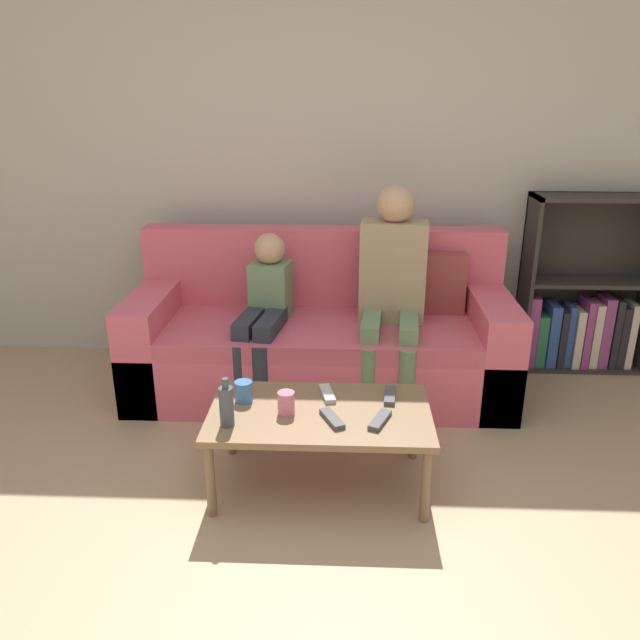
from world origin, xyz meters
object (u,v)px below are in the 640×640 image
object	(u,v)px
couch	(322,340)
bookshelf	(580,307)
coffee_table	(320,418)
cup_near	(286,403)
cup_far	(244,391)
tv_remote_0	(380,420)
person_child	(264,308)
tv_remote_2	(327,394)
tv_remote_1	(390,395)
bottle	(226,406)
tv_remote_3	(332,419)
person_adult	(392,280)

from	to	relation	value
couch	bookshelf	xyz separation A→B (m)	(1.63, 0.40, 0.09)
couch	coffee_table	xyz separation A→B (m)	(0.03, -1.00, 0.03)
cup_near	cup_far	size ratio (longest dim) A/B	1.06
coffee_table	tv_remote_0	world-z (taller)	tv_remote_0
person_child	tv_remote_2	xyz separation A→B (m)	(0.38, -0.72, -0.16)
bookshelf	tv_remote_1	bearing A→B (deg)	-135.51
cup_far	tv_remote_0	size ratio (longest dim) A/B	0.55
bookshelf	tv_remote_1	world-z (taller)	bookshelf
cup_far	tv_remote_0	distance (m)	0.63
person_child	tv_remote_1	xyz separation A→B (m)	(0.66, -0.73, -0.16)
bottle	cup_near	bearing A→B (deg)	25.00
cup_near	tv_remote_2	bearing A→B (deg)	45.36
tv_remote_3	bottle	bearing A→B (deg)	161.89
tv_remote_1	person_adult	bearing A→B (deg)	92.05
bookshelf	tv_remote_3	size ratio (longest dim) A/B	6.36
tv_remote_0	coffee_table	bearing A→B (deg)	-176.48
cup_near	bottle	xyz separation A→B (m)	(-0.24, -0.11, 0.04)
tv_remote_1	cup_far	bearing A→B (deg)	-168.99
couch	person_child	distance (m)	0.42
person_adult	tv_remote_2	world-z (taller)	person_adult
person_adult	cup_near	size ratio (longest dim) A/B	11.95
person_child	cup_near	xyz separation A→B (m)	(0.21, -0.90, -0.12)
bookshelf	cup_far	size ratio (longest dim) A/B	11.49
person_child	bottle	world-z (taller)	person_child
bookshelf	cup_near	bearing A→B (deg)	-140.63
tv_remote_2	tv_remote_3	distance (m)	0.23
tv_remote_0	tv_remote_1	xyz separation A→B (m)	(0.06, 0.23, 0.00)
tv_remote_3	bottle	xyz separation A→B (m)	(-0.44, -0.05, 0.08)
tv_remote_0	tv_remote_3	world-z (taller)	same
bookshelf	tv_remote_0	size ratio (longest dim) A/B	6.32
tv_remote_2	coffee_table	bearing A→B (deg)	-114.14
cup_far	tv_remote_1	distance (m)	0.66
couch	tv_remote_3	size ratio (longest dim) A/B	12.48
bookshelf	tv_remote_3	world-z (taller)	bookshelf
cup_far	tv_remote_3	distance (m)	0.44
coffee_table	cup_far	size ratio (longest dim) A/B	10.07
person_child	person_adult	bearing A→B (deg)	13.27
person_child	tv_remote_3	xyz separation A→B (m)	(0.41, -0.96, -0.16)
cup_near	tv_remote_0	distance (m)	0.41
couch	coffee_table	bearing A→B (deg)	-88.18
cup_far	tv_remote_1	bearing A→B (deg)	5.41
bookshelf	tv_remote_0	distance (m)	2.00
cup_near	person_adult	bearing A→B (deg)	62.03
tv_remote_3	person_child	bearing A→B (deg)	88.01
tv_remote_2	cup_near	bearing A→B (deg)	-147.97
cup_near	cup_far	world-z (taller)	cup_near
tv_remote_3	person_adult	bearing A→B (deg)	48.12
person_adult	cup_near	bearing A→B (deg)	-112.72
bookshelf	tv_remote_1	xyz separation A→B (m)	(-1.28, -1.26, -0.01)
cup_far	person_child	bearing A→B (deg)	90.32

